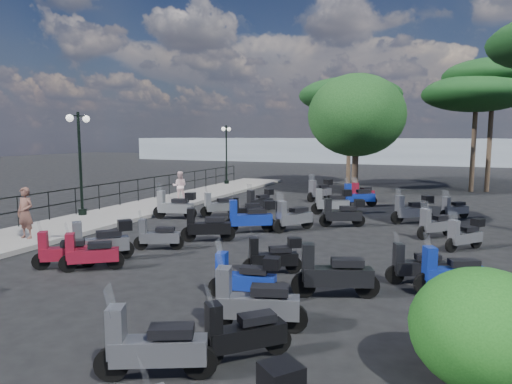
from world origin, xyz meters
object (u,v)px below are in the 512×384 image
at_px(scooter_12, 153,348).
at_px(pine_1, 494,76).
at_px(pedestrian_far, 180,186).
at_px(scooter_23, 362,193).
at_px(pine_2, 350,96).
at_px(scooter_19, 253,304).
at_px(scooter_9, 293,217).
at_px(scooter_20, 333,274).
at_px(pine_0, 477,94).
at_px(scooter_16, 332,202).
at_px(scooter_28, 435,225).
at_px(lamp_post_1, 80,157).
at_px(scooter_7, 101,242).
at_px(scooter_25, 417,266).
at_px(scooter_1, 63,252).
at_px(scooter_15, 250,217).
at_px(broadleaf_tree, 357,115).
at_px(scooter_17, 358,197).
at_px(scooter_30, 90,254).
at_px(woman, 25,213).
at_px(scooter_4, 219,206).
at_px(scooter_22, 413,210).
at_px(scooter_29, 454,209).
at_px(scooter_10, 247,211).
at_px(scooter_2, 157,236).
at_px(scooter_11, 320,191).
at_px(scooter_3, 175,206).
at_px(scooter_5, 260,201).
at_px(scooter_8, 207,227).
at_px(scooter_21, 343,213).
at_px(scooter_26, 451,274).
at_px(lamp_post_2, 226,151).
at_px(scooter_18, 242,334).
at_px(scooter_13, 245,278).
at_px(scooter_27, 465,235).

xyz_separation_m(scooter_12, pine_1, (5.91, 25.72, 6.37)).
height_order(pedestrian_far, scooter_23, pedestrian_far).
bearing_deg(pine_2, scooter_12, -84.37).
xyz_separation_m(scooter_19, pine_2, (-3.23, 24.06, 5.52)).
xyz_separation_m(scooter_9, scooter_20, (2.87, -6.04, 0.01)).
xyz_separation_m(pedestrian_far, scooter_20, (10.11, -10.16, -0.37)).
bearing_deg(pine_0, scooter_16, -117.67).
relative_size(scooter_20, scooter_28, 1.38).
height_order(lamp_post_1, scooter_7, lamp_post_1).
distance_m(scooter_16, scooter_25, 9.25).
height_order(scooter_16, scooter_25, scooter_16).
relative_size(scooter_1, scooter_19, 0.75).
bearing_deg(scooter_15, scooter_28, -106.59).
xyz_separation_m(scooter_19, broadleaf_tree, (-1.89, 19.31, 4.00)).
bearing_deg(scooter_17, scooter_30, 129.73).
distance_m(scooter_25, scooter_28, 5.22).
bearing_deg(scooter_23, broadleaf_tree, -35.85).
xyz_separation_m(woman, scooter_9, (7.19, 4.93, -0.46)).
bearing_deg(scooter_4, broadleaf_tree, -66.61).
xyz_separation_m(scooter_17, scooter_22, (2.68, -3.26, 0.03)).
xyz_separation_m(scooter_25, scooter_30, (-7.59, -2.09, 0.02)).
relative_size(scooter_29, pine_0, 0.17).
bearing_deg(scooter_25, broadleaf_tree, -7.73).
xyz_separation_m(scooter_10, scooter_15, (0.99, -1.90, 0.13)).
bearing_deg(scooter_2, pine_2, -29.06).
relative_size(pedestrian_far, scooter_11, 0.88).
distance_m(scooter_3, scooter_5, 3.91).
bearing_deg(pine_1, scooter_8, -117.04).
xyz_separation_m(woman, scooter_21, (8.67, 6.34, -0.45)).
bearing_deg(pine_1, scooter_25, -97.99).
xyz_separation_m(scooter_26, scooter_29, (0.15, 9.59, -0.05)).
distance_m(lamp_post_1, scooter_19, 13.07).
relative_size(scooter_28, broadleaf_tree, 0.19).
bearing_deg(scooter_20, scooter_3, 31.17).
bearing_deg(pine_0, scooter_3, -127.86).
distance_m(lamp_post_2, scooter_2, 17.47).
xyz_separation_m(scooter_18, pine_2, (-3.49, 25.10, 5.59)).
height_order(scooter_13, scooter_18, scooter_13).
bearing_deg(scooter_28, scooter_21, 30.09).
bearing_deg(scooter_19, scooter_23, -13.87).
xyz_separation_m(scooter_4, scooter_29, (9.07, 3.08, -0.04)).
relative_size(scooter_3, scooter_8, 1.13).
bearing_deg(pedestrian_far, scooter_27, 134.88).
xyz_separation_m(woman, scooter_16, (7.67, 8.87, -0.42)).
relative_size(scooter_22, pine_1, 0.19).
height_order(lamp_post_1, scooter_13, lamp_post_1).
height_order(scooter_5, scooter_9, scooter_9).
xyz_separation_m(scooter_22, scooter_30, (-6.98, -9.71, -0.09)).
height_order(lamp_post_2, scooter_16, lamp_post_2).
relative_size(pedestrian_far, scooter_15, 0.88).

